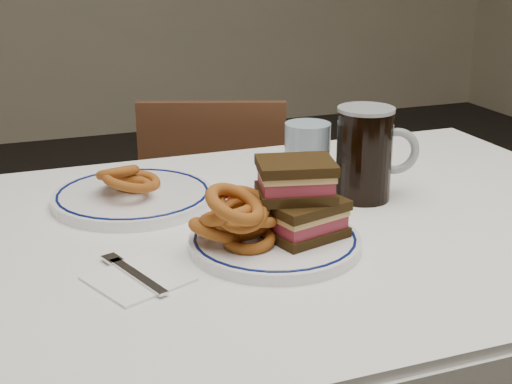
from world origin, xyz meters
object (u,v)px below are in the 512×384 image
object	(u,v)px
main_plate	(275,241)
reuben_sandwich	(300,199)
far_plate	(133,196)
beer_mug	(366,153)
chair_far	(216,224)

from	to	relation	value
main_plate	reuben_sandwich	distance (m)	0.08
main_plate	reuben_sandwich	bearing A→B (deg)	-6.84
reuben_sandwich	far_plate	size ratio (longest dim) A/B	0.50
main_plate	beer_mug	bearing A→B (deg)	32.34
main_plate	far_plate	bearing A→B (deg)	121.02
reuben_sandwich	beer_mug	bearing A→B (deg)	38.03
chair_far	far_plate	bearing A→B (deg)	-119.25
chair_far	far_plate	size ratio (longest dim) A/B	2.88
chair_far	far_plate	distance (m)	0.74
chair_far	reuben_sandwich	world-z (taller)	reuben_sandwich
beer_mug	main_plate	bearing A→B (deg)	-147.66
chair_far	far_plate	world-z (taller)	chair_far
reuben_sandwich	far_plate	bearing A→B (deg)	126.16
reuben_sandwich	chair_far	bearing A→B (deg)	81.49
beer_mug	far_plate	bearing A→B (deg)	162.66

